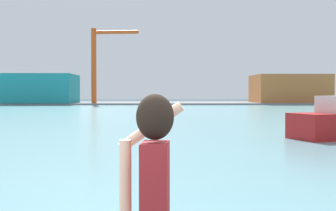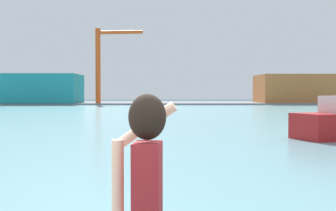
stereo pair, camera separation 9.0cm
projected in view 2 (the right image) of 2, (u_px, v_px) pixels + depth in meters
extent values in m
plane|color=#334751|center=(154.00, 113.00, 53.32)|extent=(220.00, 220.00, 0.00)
cube|color=#6BA8B2|center=(154.00, 112.00, 55.32)|extent=(140.00, 100.00, 0.02)
cube|color=gray|center=(156.00, 103.00, 95.29)|extent=(140.00, 20.00, 0.37)
cube|color=maroon|center=(147.00, 180.00, 3.29)|extent=(0.23, 0.36, 0.56)
sphere|color=#E0B293|center=(147.00, 118.00, 3.28)|extent=(0.22, 0.22, 0.22)
ellipsoid|color=black|center=(147.00, 117.00, 3.26)|extent=(0.28, 0.26, 0.34)
cylinder|color=#E0B293|center=(118.00, 179.00, 3.29)|extent=(0.09, 0.09, 0.58)
cylinder|color=#E0B293|center=(144.00, 127.00, 3.50)|extent=(0.53, 0.13, 0.40)
cube|color=black|center=(146.00, 105.00, 3.62)|extent=(0.02, 0.07, 0.14)
cube|color=teal|center=(38.00, 89.00, 90.65)|extent=(16.94, 12.06, 5.78)
cube|color=#B26633|center=(293.00, 89.00, 92.61)|extent=(14.62, 11.62, 5.76)
cylinder|color=#D84C19|center=(98.00, 66.00, 86.88)|extent=(1.00, 1.00, 14.61)
cylinder|color=#D84C19|center=(120.00, 32.00, 86.29)|extent=(8.85, 1.66, 0.70)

